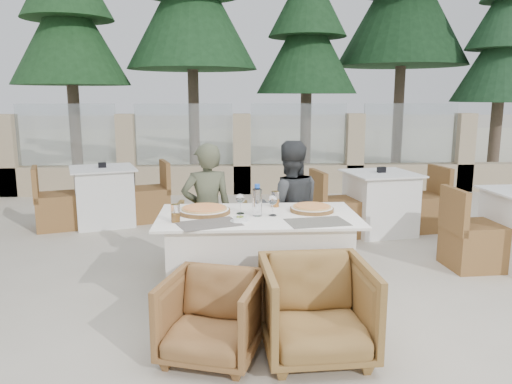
{
  "coord_description": "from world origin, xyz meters",
  "views": [
    {
      "loc": [
        -0.25,
        -3.94,
        1.71
      ],
      "look_at": [
        -0.01,
        0.25,
        0.9
      ],
      "focal_mm": 35.0,
      "sensor_mm": 36.0,
      "label": 1
    }
  ],
  "objects": [
    {
      "name": "placemat_near_left",
      "position": [
        -0.4,
        -0.32,
        0.77
      ],
      "size": [
        0.53,
        0.44,
        0.0
      ],
      "primitive_type": "cube",
      "rotation": [
        0.0,
        0.0,
        0.37
      ],
      "color": "#605953",
      "rests_on": "dining_table"
    },
    {
      "name": "water_bottle",
      "position": [
        -0.02,
        -0.08,
        0.9
      ],
      "size": [
        0.08,
        0.08,
        0.26
      ],
      "primitive_type": "cylinder",
      "rotation": [
        0.0,
        0.0,
        -0.1
      ],
      "color": "#B4D9EC",
      "rests_on": "dining_table"
    },
    {
      "name": "olive_dish",
      "position": [
        -0.16,
        -0.25,
        0.79
      ],
      "size": [
        0.11,
        0.11,
        0.04
      ],
      "primitive_type": null,
      "rotation": [
        0.0,
        0.0,
        -0.03
      ],
      "color": "white",
      "rests_on": "dining_table"
    },
    {
      "name": "armchair_far_right",
      "position": [
        0.5,
        0.77,
        0.27
      ],
      "size": [
        0.67,
        0.69,
        0.55
      ],
      "primitive_type": "imported",
      "rotation": [
        0.0,
        0.0,
        3.3
      ],
      "color": "olive",
      "rests_on": "ground"
    },
    {
      "name": "wine_glass_near",
      "position": [
        0.1,
        -0.08,
        0.86
      ],
      "size": [
        0.1,
        0.1,
        0.18
      ],
      "primitive_type": null,
      "rotation": [
        0.0,
        0.0,
        0.37
      ],
      "color": "white",
      "rests_on": "dining_table"
    },
    {
      "name": "beer_glass_left",
      "position": [
        -0.65,
        -0.24,
        0.84
      ],
      "size": [
        0.08,
        0.08,
        0.14
      ],
      "primitive_type": "cylinder",
      "rotation": [
        0.0,
        0.0,
        0.25
      ],
      "color": "#C4751B",
      "rests_on": "dining_table"
    },
    {
      "name": "ground",
      "position": [
        0.0,
        0.0,
        0.0
      ],
      "size": [
        80.0,
        80.0,
        0.0
      ],
      "primitive_type": "plane",
      "color": "beige",
      "rests_on": "ground"
    },
    {
      "name": "wine_glass_centre",
      "position": [
        -0.15,
        -0.0,
        0.86
      ],
      "size": [
        0.08,
        0.08,
        0.18
      ],
      "primitive_type": null,
      "rotation": [
        0.0,
        0.0,
        -0.07
      ],
      "color": "silver",
      "rests_on": "dining_table"
    },
    {
      "name": "dining_table",
      "position": [
        -0.01,
        -0.05,
        0.39
      ],
      "size": [
        1.6,
        0.9,
        0.77
      ],
      "primitive_type": null,
      "color": "white",
      "rests_on": "ground"
    },
    {
      "name": "placemat_near_right",
      "position": [
        0.42,
        -0.32,
        0.77
      ],
      "size": [
        0.49,
        0.37,
        0.0
      ],
      "primitive_type": "cube",
      "rotation": [
        0.0,
        0.0,
        0.16
      ],
      "color": "#615D53",
      "rests_on": "dining_table"
    },
    {
      "name": "diner_right",
      "position": [
        0.33,
        0.65,
        0.65
      ],
      "size": [
        0.65,
        0.51,
        1.3
      ],
      "primitive_type": "imported",
      "rotation": [
        0.0,
        0.0,
        3.18
      ],
      "color": "#37393C",
      "rests_on": "ground"
    },
    {
      "name": "sand_patch",
      "position": [
        0.0,
        14.0,
        0.01
      ],
      "size": [
        30.0,
        16.0,
        0.01
      ],
      "primitive_type": "cube",
      "color": "beige",
      "rests_on": "ground"
    },
    {
      "name": "armchair_far_left",
      "position": [
        -0.43,
        0.84,
        0.33
      ],
      "size": [
        0.77,
        0.79,
        0.66
      ],
      "primitive_type": "imported",
      "rotation": [
        0.0,
        0.0,
        3.06
      ],
      "color": "olive",
      "rests_on": "ground"
    },
    {
      "name": "armchair_near_left",
      "position": [
        -0.37,
        -0.87,
        0.28
      ],
      "size": [
        0.76,
        0.77,
        0.56
      ],
      "primitive_type": "imported",
      "rotation": [
        0.0,
        0.0,
        -0.3
      ],
      "color": "brown",
      "rests_on": "ground"
    },
    {
      "name": "pine_far_left",
      "position": [
        -3.5,
        7.0,
        2.75
      ],
      "size": [
        2.42,
        2.42,
        5.5
      ],
      "primitive_type": "cone",
      "color": "#1E4821",
      "rests_on": "ground"
    },
    {
      "name": "armchair_near_right",
      "position": [
        0.32,
        -0.89,
        0.33
      ],
      "size": [
        0.73,
        0.75,
        0.65
      ],
      "primitive_type": "imported",
      "rotation": [
        0.0,
        0.0,
        0.05
      ],
      "color": "olive",
      "rests_on": "ground"
    },
    {
      "name": "bg_table_b",
      "position": [
        1.66,
        2.09,
        0.39
      ],
      "size": [
        1.76,
        1.1,
        0.77
      ],
      "primitive_type": null,
      "rotation": [
        0.0,
        0.0,
        0.18
      ],
      "color": "white",
      "rests_on": "ground"
    },
    {
      "name": "diner_left",
      "position": [
        -0.44,
        0.57,
        0.65
      ],
      "size": [
        0.52,
        0.39,
        1.29
      ],
      "primitive_type": "imported",
      "rotation": [
        0.0,
        0.0,
        3.32
      ],
      "color": "#4C503A",
      "rests_on": "ground"
    },
    {
      "name": "pine_centre",
      "position": [
        1.5,
        7.2,
        2.5
      ],
      "size": [
        2.2,
        2.2,
        5.0
      ],
      "primitive_type": "cone",
      "color": "#1C4120",
      "rests_on": "ground"
    },
    {
      "name": "perimeter_wall_far",
      "position": [
        0.0,
        4.8,
        0.8
      ],
      "size": [
        10.0,
        0.34,
        1.6
      ],
      "primitive_type": null,
      "color": "tan",
      "rests_on": "ground"
    },
    {
      "name": "pine_mid_left",
      "position": [
        -1.0,
        7.5,
        3.25
      ],
      "size": [
        2.86,
        2.86,
        6.5
      ],
      "primitive_type": "cone",
      "color": "#1E4722",
      "rests_on": "ground"
    },
    {
      "name": "bg_table_a",
      "position": [
        -1.91,
        2.72,
        0.39
      ],
      "size": [
        1.81,
        1.29,
        0.77
      ],
      "primitive_type": null,
      "rotation": [
        0.0,
        0.0,
        0.32
      ],
      "color": "white",
      "rests_on": "ground"
    },
    {
      "name": "pine_mid_right",
      "position": [
        3.8,
        7.8,
        3.4
      ],
      "size": [
        2.99,
        2.99,
        6.8
      ],
      "primitive_type": "cone",
      "color": "#18391C",
      "rests_on": "ground"
    },
    {
      "name": "pine_far_right",
      "position": [
        5.5,
        6.5,
        2.25
      ],
      "size": [
        1.98,
        1.98,
        4.5
      ],
      "primitive_type": "cone",
      "color": "#1F4526",
      "rests_on": "ground"
    },
    {
      "name": "beer_glass_right",
      "position": [
        0.15,
        0.24,
        0.84
      ],
      "size": [
        0.07,
        0.07,
        0.14
      ],
      "primitive_type": "cylinder",
      "rotation": [
        0.0,
        0.0,
        0.02
      ],
      "color": "orange",
      "rests_on": "dining_table"
    },
    {
      "name": "pizza_left",
      "position": [
        -0.45,
        0.04,
        0.8
      ],
      "size": [
        0.48,
        0.48,
        0.06
      ],
      "primitive_type": "cylinder",
      "rotation": [
        0.0,
        0.0,
        0.13
      ],
      "color": "#E6531F",
      "rests_on": "dining_table"
    },
    {
      "name": "pizza_right",
      "position": [
        0.44,
        0.05,
        0.79
      ],
      "size": [
        0.47,
        0.47,
        0.05
      ],
      "primitive_type": "cylinder",
      "rotation": [
        0.0,
        0.0,
        -0.39
      ],
      "color": "#D3511C",
      "rests_on": "dining_table"
    }
  ]
}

